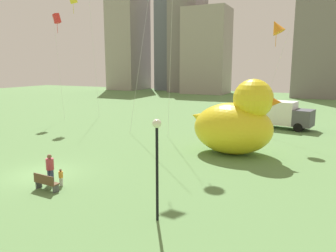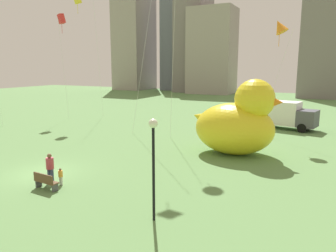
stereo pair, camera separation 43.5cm
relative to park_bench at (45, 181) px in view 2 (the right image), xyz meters
The scene contains 11 objects.
ground_plane 2.93m from the park_bench, 140.09° to the left, with size 140.00×140.00×0.00m, color #5D884C.
park_bench is the anchor object (origin of this frame).
person_adult 1.07m from the park_bench, 119.62° to the left, with size 0.42×0.42×1.72m.
person_child 0.90m from the park_bench, 74.48° to the left, with size 0.24×0.24×0.96m.
giant_inflatable_duck 13.81m from the park_bench, 57.73° to the left, with size 6.77×4.34×5.61m.
lamppost 7.38m from the park_bench, ahead, with size 0.38×0.38×4.40m.
box_truck 25.45m from the park_bench, 69.11° to the left, with size 6.54×3.47×2.85m.
city_skyline 68.45m from the park_bench, 101.74° to the left, with size 56.73×16.75×40.12m.
kite_yellow 27.41m from the park_bench, 125.96° to the left, with size 3.43×3.85×14.79m.
kite_orange 22.73m from the park_bench, 64.61° to the left, with size 2.61×2.24×10.61m.
kite_red 27.65m from the park_bench, 130.75° to the left, with size 0.97×0.85×12.69m.
Camera 2 is at (15.43, -13.82, 6.53)m, focal length 34.98 mm.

